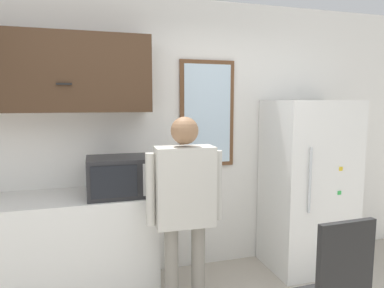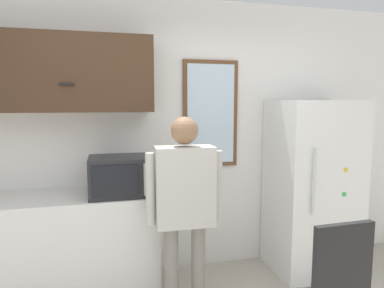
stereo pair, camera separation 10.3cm
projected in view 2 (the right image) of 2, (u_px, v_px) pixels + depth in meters
back_wall at (151, 139)px, 3.37m from camera, size 6.00×0.06×2.70m
counter at (27, 251)px, 2.88m from camera, size 2.19×0.63×0.92m
upper_cabinets at (20, 73)px, 2.83m from camera, size 2.19×0.37×0.66m
microwave at (120, 176)px, 2.91m from camera, size 0.51×0.41×0.33m
person at (185, 197)px, 2.66m from camera, size 0.60×0.23×1.60m
refrigerator at (312, 186)px, 3.46m from camera, size 0.81×0.68×1.73m
window at (210, 114)px, 3.44m from camera, size 0.57×0.05×1.06m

